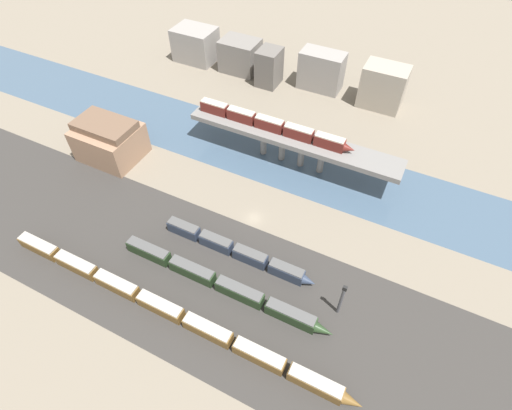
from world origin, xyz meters
name	(u,v)px	position (x,y,z in m)	size (l,w,h in m)	color
ground_plane	(254,218)	(0.00, 0.00, 0.00)	(400.00, 400.00, 0.00)	#756B5B
railbed_yard	(211,284)	(0.00, -24.00, 0.00)	(280.00, 42.00, 0.01)	#33302D
river_water	(291,161)	(0.00, 26.94, 0.00)	(320.00, 26.52, 0.01)	#3D5166
bridge	(293,140)	(0.00, 26.94, 9.02)	(68.40, 9.45, 10.47)	slate
train_on_bridge	(272,125)	(-6.98, 26.94, 12.33)	(51.62, 2.90, 3.80)	#5B1E19
train_yard_near	(166,309)	(-5.31, -35.32, 1.78)	(93.83, 2.96, 3.63)	brown
train_yard_mid	(221,284)	(2.82, -23.69, 1.86)	(56.92, 2.91, 3.79)	#23381E
train_yard_far	(237,251)	(1.69, -13.33, 1.84)	(43.00, 2.86, 3.77)	#2D384C
warehouse_building	(109,140)	(-53.75, 3.84, 6.27)	(18.98, 15.88, 13.20)	#937056
signal_tower	(341,300)	(30.86, -16.97, 5.79)	(1.00, 0.77, 11.39)	#4C4C51
city_block_far_left	(196,44)	(-62.80, 69.91, 6.74)	(17.01, 12.75, 13.49)	gray
city_block_left	(240,56)	(-41.60, 70.38, 6.43)	(15.23, 11.50, 12.85)	slate
city_block_center	(269,67)	(-26.52, 66.20, 7.13)	(8.32, 9.87, 14.26)	#605B56
city_block_right	(321,71)	(-7.16, 72.51, 7.35)	(16.67, 9.04, 14.70)	gray
city_block_far_right	(383,87)	(17.16, 71.19, 7.82)	(15.55, 10.52, 15.64)	gray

